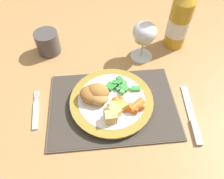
{
  "coord_description": "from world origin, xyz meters",
  "views": [
    {
      "loc": [
        0.01,
        -0.5,
        1.27
      ],
      "look_at": [
        0.04,
        -0.13,
        0.78
      ],
      "focal_mm": 35.0,
      "sensor_mm": 36.0,
      "label": 1
    }
  ],
  "objects_px": {
    "fork": "(36,112)",
    "wine_glass": "(144,34)",
    "table_knife": "(192,119)",
    "drinking_cup": "(48,42)",
    "dining_table": "(98,83)",
    "bottle": "(180,20)",
    "dinner_plate": "(112,101)"
  },
  "relations": [
    {
      "from": "fork",
      "to": "table_knife",
      "type": "relative_size",
      "value": 0.67
    },
    {
      "from": "fork",
      "to": "wine_glass",
      "type": "relative_size",
      "value": 0.97
    },
    {
      "from": "drinking_cup",
      "to": "dinner_plate",
      "type": "bearing_deg",
      "value": -51.56
    },
    {
      "from": "wine_glass",
      "to": "bottle",
      "type": "relative_size",
      "value": 0.47
    },
    {
      "from": "table_knife",
      "to": "fork",
      "type": "bearing_deg",
      "value": 171.92
    },
    {
      "from": "dinner_plate",
      "to": "table_knife",
      "type": "height_order",
      "value": "dinner_plate"
    },
    {
      "from": "fork",
      "to": "table_knife",
      "type": "height_order",
      "value": "table_knife"
    },
    {
      "from": "fork",
      "to": "drinking_cup",
      "type": "bearing_deg",
      "value": 85.3
    },
    {
      "from": "dining_table",
      "to": "drinking_cup",
      "type": "distance_m",
      "value": 0.22
    },
    {
      "from": "wine_glass",
      "to": "bottle",
      "type": "distance_m",
      "value": 0.14
    },
    {
      "from": "dinner_plate",
      "to": "table_knife",
      "type": "bearing_deg",
      "value": -17.75
    },
    {
      "from": "table_knife",
      "to": "bottle",
      "type": "distance_m",
      "value": 0.33
    },
    {
      "from": "dinner_plate",
      "to": "fork",
      "type": "bearing_deg",
      "value": -177.85
    },
    {
      "from": "fork",
      "to": "drinking_cup",
      "type": "distance_m",
      "value": 0.26
    },
    {
      "from": "dinner_plate",
      "to": "wine_glass",
      "type": "height_order",
      "value": "wine_glass"
    },
    {
      "from": "table_knife",
      "to": "drinking_cup",
      "type": "height_order",
      "value": "drinking_cup"
    },
    {
      "from": "wine_glass",
      "to": "dining_table",
      "type": "bearing_deg",
      "value": -167.55
    },
    {
      "from": "fork",
      "to": "drinking_cup",
      "type": "relative_size",
      "value": 1.65
    },
    {
      "from": "table_knife",
      "to": "drinking_cup",
      "type": "relative_size",
      "value": 2.45
    },
    {
      "from": "dining_table",
      "to": "table_knife",
      "type": "xyz_separation_m",
      "value": [
        0.25,
        -0.22,
        0.09
      ]
    },
    {
      "from": "wine_glass",
      "to": "table_knife",
      "type": "bearing_deg",
      "value": -69.48
    },
    {
      "from": "drinking_cup",
      "to": "dining_table",
      "type": "bearing_deg",
      "value": -30.05
    },
    {
      "from": "dinner_plate",
      "to": "wine_glass",
      "type": "bearing_deg",
      "value": 57.45
    },
    {
      "from": "dining_table",
      "to": "bottle",
      "type": "relative_size",
      "value": 4.31
    },
    {
      "from": "bottle",
      "to": "dinner_plate",
      "type": "bearing_deg",
      "value": -135.6
    },
    {
      "from": "wine_glass",
      "to": "bottle",
      "type": "bearing_deg",
      "value": 22.75
    },
    {
      "from": "wine_glass",
      "to": "drinking_cup",
      "type": "relative_size",
      "value": 1.7
    },
    {
      "from": "bottle",
      "to": "drinking_cup",
      "type": "relative_size",
      "value": 3.63
    },
    {
      "from": "bottle",
      "to": "drinking_cup",
      "type": "height_order",
      "value": "bottle"
    },
    {
      "from": "dinner_plate",
      "to": "fork",
      "type": "xyz_separation_m",
      "value": [
        -0.21,
        -0.01,
        -0.01
      ]
    },
    {
      "from": "bottle",
      "to": "drinking_cup",
      "type": "distance_m",
      "value": 0.44
    },
    {
      "from": "fork",
      "to": "wine_glass",
      "type": "bearing_deg",
      "value": 30.38
    }
  ]
}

